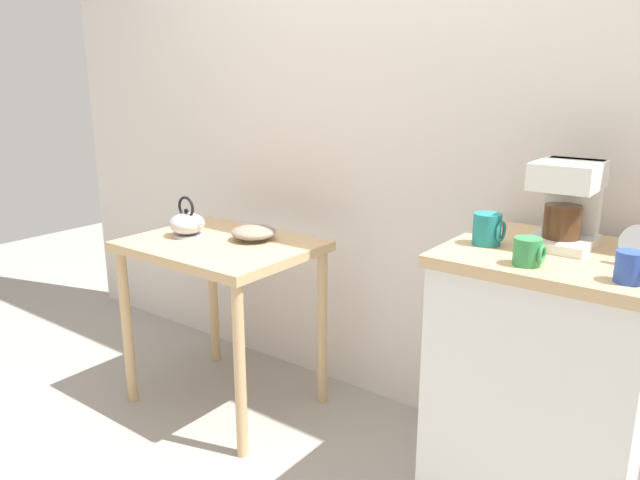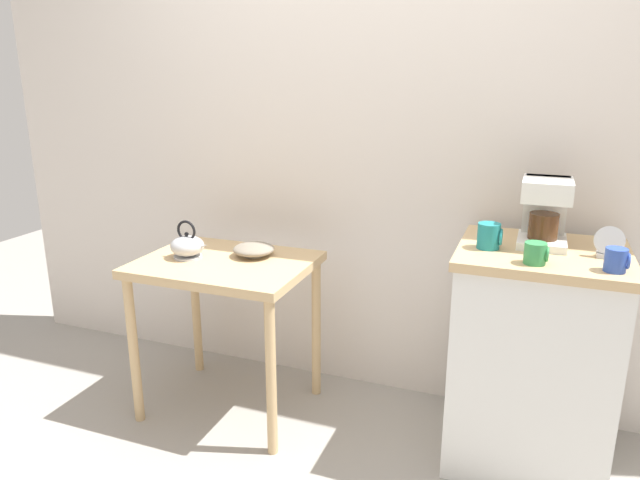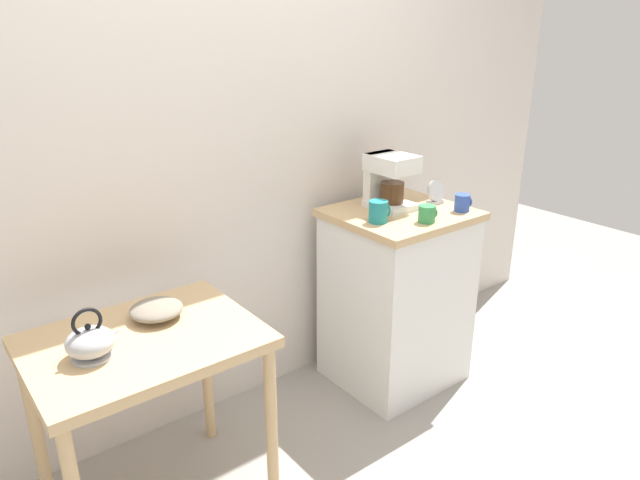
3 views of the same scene
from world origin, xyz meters
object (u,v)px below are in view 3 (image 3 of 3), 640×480
at_px(coffee_maker, 388,179).
at_px(table_clock, 436,193).
at_px(bowl_stoneware, 156,310).
at_px(mug_dark_teal, 379,211).
at_px(mug_blue, 462,203).
at_px(teakettle, 91,342).
at_px(mug_tall_green, 427,214).

distance_m(coffee_maker, table_clock, 0.26).
distance_m(bowl_stoneware, table_clock, 1.46).
height_order(bowl_stoneware, coffee_maker, coffee_maker).
bearing_deg(mug_dark_teal, mug_blue, -16.33).
height_order(bowl_stoneware, teakettle, teakettle).
bearing_deg(mug_blue, bowl_stoneware, 173.00).
bearing_deg(bowl_stoneware, mug_tall_green, -8.92).
bearing_deg(bowl_stoneware, coffee_maker, 3.89).
bearing_deg(mug_dark_teal, bowl_stoneware, 176.97).
height_order(teakettle, mug_blue, mug_blue).
bearing_deg(table_clock, teakettle, -176.52).
xyz_separation_m(teakettle, coffee_maker, (1.49, 0.21, 0.25)).
height_order(coffee_maker, table_clock, coffee_maker).
distance_m(coffee_maker, mug_blue, 0.37).
bearing_deg(mug_tall_green, table_clock, 34.53).
distance_m(teakettle, mug_tall_green, 1.49).
distance_m(mug_blue, table_clock, 0.16).
xyz_separation_m(teakettle, table_clock, (1.72, 0.10, 0.16)).
distance_m(mug_dark_teal, mug_blue, 0.44).
bearing_deg(bowl_stoneware, table_clock, -0.86).
distance_m(bowl_stoneware, coffee_maker, 1.26).
relative_size(teakettle, mug_dark_teal, 1.89).
relative_size(mug_dark_teal, mug_blue, 1.21).
bearing_deg(bowl_stoneware, teakettle, -154.89).
distance_m(teakettle, mug_dark_teal, 1.32).
bearing_deg(teakettle, mug_dark_teal, 3.13).
bearing_deg(coffee_maker, mug_tall_green, -93.79).
distance_m(teakettle, table_clock, 1.73).
distance_m(teakettle, mug_blue, 1.74).
height_order(coffee_maker, mug_tall_green, coffee_maker).
xyz_separation_m(coffee_maker, mug_tall_green, (-0.02, -0.27, -0.10)).
relative_size(teakettle, coffee_maker, 0.72).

